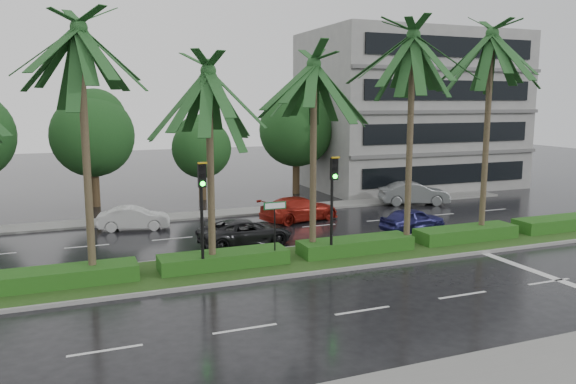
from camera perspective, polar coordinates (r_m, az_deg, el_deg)
name	(u,v)px	position (r m, az deg, el deg)	size (l,w,h in m)	color
ground	(302,269)	(23.05, 1.45, -7.79)	(120.00, 120.00, 0.00)	black
near_sidewalk	(469,382)	(14.88, 17.94, -17.93)	(40.00, 2.40, 0.12)	slate
far_sidewalk	(224,213)	(34.07, -6.53, -2.15)	(40.00, 2.00, 0.12)	slate
median	(293,260)	(23.91, 0.50, -6.96)	(36.00, 4.00, 0.15)	gray
hedge	(293,252)	(23.81, 0.50, -6.10)	(35.20, 1.40, 0.60)	#184D16
lane_markings	(373,263)	(24.00, 8.59, -7.18)	(34.00, 13.06, 0.01)	silver
palm_row	(264,66)	(22.58, -2.48, 12.65)	(26.30, 4.20, 10.50)	#413225
signal_median_left	(202,201)	(21.41, -8.73, -0.95)	(0.34, 0.42, 4.36)	black
signal_median_right	(333,193)	(23.25, 4.59, -0.07)	(0.34, 0.42, 4.36)	black
street_sign	(275,217)	(22.59, -1.34, -2.57)	(0.95, 0.09, 2.60)	black
bg_trees	(178,132)	(38.56, -11.11, 6.03)	(32.90, 5.41, 7.82)	#39281A
building	(410,111)	(46.09, 12.26, 8.09)	(16.00, 10.00, 12.00)	gray
car_white	(134,218)	(30.87, -15.37, -2.57)	(3.69, 1.29, 1.22)	#BCBCBC
car_darkgrey	(245,232)	(26.63, -4.36, -4.08)	(4.49, 2.07, 1.25)	black
car_red	(299,209)	(31.88, 1.17, -1.73)	(4.73, 1.92, 1.37)	maroon
car_blue	(413,220)	(30.08, 12.54, -2.75)	(3.64, 1.47, 1.24)	navy
car_grey	(414,193)	(37.81, 12.68, -0.14)	(4.50, 1.57, 1.48)	slate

